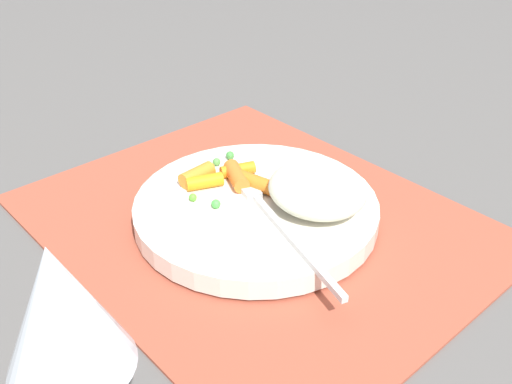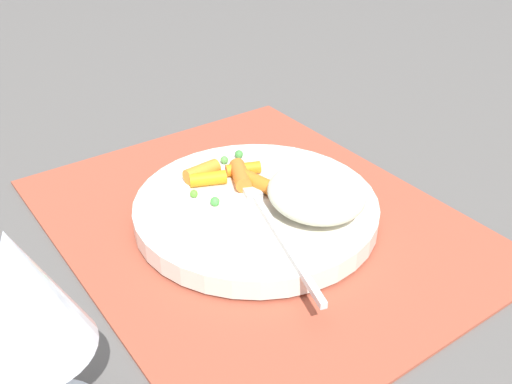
{
  "view_description": "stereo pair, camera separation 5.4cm",
  "coord_description": "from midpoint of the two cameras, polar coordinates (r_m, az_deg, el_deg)",
  "views": [
    {
      "loc": [
        -0.35,
        0.32,
        0.34
      ],
      "look_at": [
        0.0,
        0.0,
        0.04
      ],
      "focal_mm": 41.25,
      "sensor_mm": 36.0,
      "label": 1
    },
    {
      "loc": [
        -0.39,
        0.28,
        0.34
      ],
      "look_at": [
        0.0,
        0.0,
        0.04
      ],
      "focal_mm": 41.25,
      "sensor_mm": 36.0,
      "label": 2
    }
  ],
  "objects": [
    {
      "name": "carrot_portion",
      "position": [
        0.59,
        0.23,
        1.49
      ],
      "size": [
        0.09,
        0.08,
        0.02
      ],
      "color": "orange",
      "rests_on": "plate"
    },
    {
      "name": "ground_plane",
      "position": [
        0.58,
        2.65,
        -3.07
      ],
      "size": [
        2.4,
        2.4,
        0.0
      ],
      "primitive_type": "plane",
      "color": "#565451"
    },
    {
      "name": "wine_glass",
      "position": [
        0.36,
        -17.72,
        -9.98
      ],
      "size": [
        0.07,
        0.07,
        0.15
      ],
      "color": "silver",
      "rests_on": "ground_plane"
    },
    {
      "name": "rice_mound",
      "position": [
        0.55,
        8.67,
        -0.16
      ],
      "size": [
        0.1,
        0.09,
        0.04
      ],
      "primitive_type": "ellipsoid",
      "color": "beige",
      "rests_on": "plate"
    },
    {
      "name": "placemat",
      "position": [
        0.58,
        2.66,
        -2.83
      ],
      "size": [
        0.43,
        0.35,
        0.01
      ],
      "primitive_type": "cube",
      "color": "#9E4733",
      "rests_on": "ground_plane"
    },
    {
      "name": "fork",
      "position": [
        0.54,
        4.04,
        -2.55
      ],
      "size": [
        0.2,
        0.07,
        0.01
      ],
      "color": "silver",
      "rests_on": "plate"
    },
    {
      "name": "pea_scatter",
      "position": [
        0.6,
        -0.07,
        1.31
      ],
      "size": [
        0.1,
        0.09,
        0.01
      ],
      "color": "#58B031",
      "rests_on": "plate"
    },
    {
      "name": "plate",
      "position": [
        0.57,
        2.69,
        -1.77
      ],
      "size": [
        0.24,
        0.24,
        0.02
      ],
      "primitive_type": "cylinder",
      "color": "silver",
      "rests_on": "placemat"
    }
  ]
}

